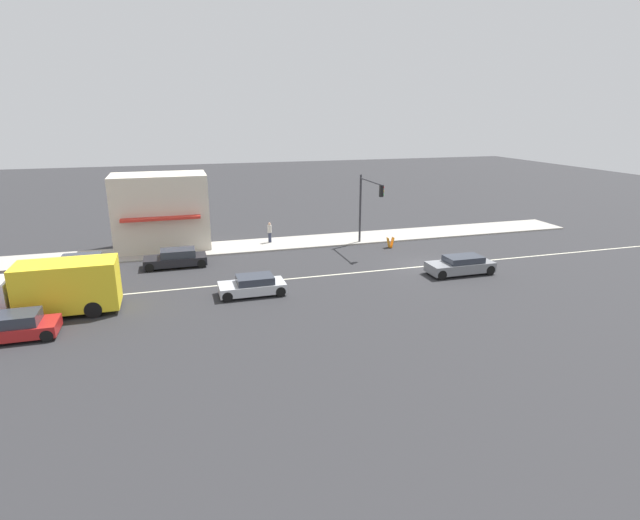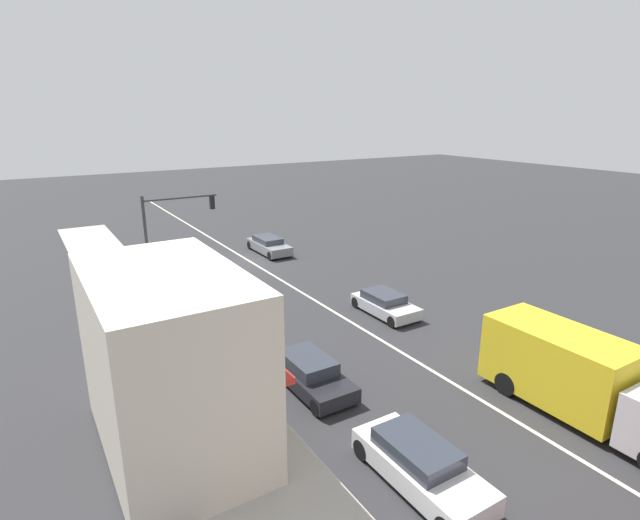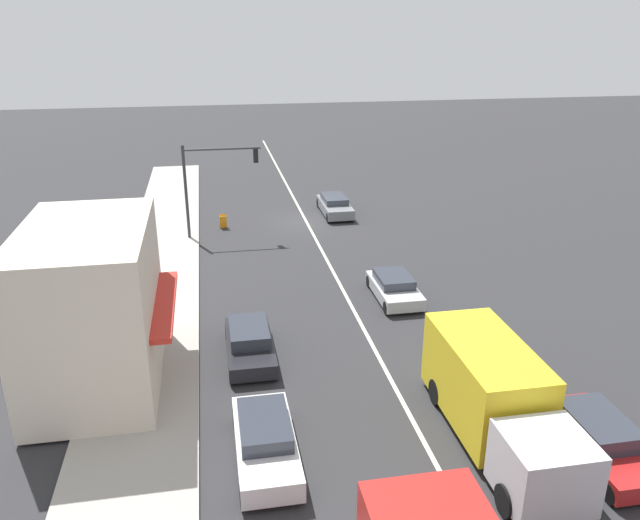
{
  "view_description": "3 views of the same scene",
  "coord_description": "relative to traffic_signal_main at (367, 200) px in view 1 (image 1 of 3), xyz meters",
  "views": [
    {
      "loc": [
        -30.38,
        17.03,
        10.5
      ],
      "look_at": [
        -1.86,
        8.57,
        1.7
      ],
      "focal_mm": 28.0,
      "sensor_mm": 36.0,
      "label": 1
    },
    {
      "loc": [
        13.81,
        32.25,
        10.42
      ],
      "look_at": [
        -0.74,
        8.6,
        2.15
      ],
      "focal_mm": 28.0,
      "sensor_mm": 36.0,
      "label": 2
    },
    {
      "loc": [
        6.16,
        39.01,
        12.46
      ],
      "look_at": [
        1.19,
        11.72,
        1.76
      ],
      "focal_mm": 35.0,
      "sensor_mm": 36.0,
      "label": 3
    }
  ],
  "objects": [
    {
      "name": "building_corner_store",
      "position": [
        4.35,
        15.72,
        -0.87
      ],
      "size": [
        4.96,
        7.19,
        5.82
      ],
      "color": "beige",
      "rests_on": "sidewalk_right"
    },
    {
      "name": "suv_grey",
      "position": [
        -8.32,
        -3.58,
        -3.3
      ],
      "size": [
        1.81,
        4.5,
        1.23
      ],
      "color": "slate",
      "rests_on": "ground"
    },
    {
      "name": "delivery_truck",
      "position": [
        -8.32,
        21.43,
        -2.43
      ],
      "size": [
        2.44,
        7.5,
        2.87
      ],
      "color": "silver",
      "rests_on": "ground"
    },
    {
      "name": "sidewalk_right",
      "position": [
        2.88,
        16.19,
        -3.84
      ],
      "size": [
        4.0,
        73.0,
        0.12
      ],
      "primitive_type": "cube",
      "color": "#A8A399",
      "rests_on": "ground"
    },
    {
      "name": "traffic_signal_main",
      "position": [
        0.0,
        0.0,
        0.0
      ],
      "size": [
        4.59,
        0.34,
        5.6
      ],
      "color": "#333338",
      "rests_on": "sidewalk_right"
    },
    {
      "name": "sedan_dark",
      "position": [
        -1.12,
        14.86,
        -3.3
      ],
      "size": [
        1.8,
        4.29,
        1.25
      ],
      "color": "black",
      "rests_on": "ground"
    },
    {
      "name": "pedestrian",
      "position": [
        3.35,
        7.25,
        -2.9
      ],
      "size": [
        0.34,
        0.34,
        1.68
      ],
      "color": "#282D42",
      "rests_on": "sidewalk_right"
    },
    {
      "name": "hatchback_red",
      "position": [
        -11.12,
        22.79,
        -3.29
      ],
      "size": [
        1.87,
        4.45,
        1.28
      ],
      "color": "#AD1E1E",
      "rests_on": "ground"
    },
    {
      "name": "warning_aframe_sign",
      "position": [
        -0.68,
        -1.85,
        -3.47
      ],
      "size": [
        0.45,
        0.53,
        0.84
      ],
      "color": "orange",
      "rests_on": "ground"
    },
    {
      "name": "sedan_silver",
      "position": [
        -8.32,
        10.57,
        -3.34
      ],
      "size": [
        1.85,
        3.92,
        1.16
      ],
      "color": "#B7BABF",
      "rests_on": "ground"
    },
    {
      "name": "van_white",
      "position": [
        -1.12,
        21.14,
        -3.25
      ],
      "size": [
        1.78,
        4.46,
        1.33
      ],
      "color": "silver",
      "rests_on": "ground"
    },
    {
      "name": "ground_plane",
      "position": [
        -6.12,
        15.69,
        -3.9
      ],
      "size": [
        160.0,
        160.0,
        0.0
      ],
      "primitive_type": "plane",
      "color": "#2B2B2D"
    },
    {
      "name": "lane_marking_center",
      "position": [
        -6.12,
        -2.31,
        -3.9
      ],
      "size": [
        0.16,
        60.0,
        0.01
      ],
      "primitive_type": "cube",
      "color": "beige",
      "rests_on": "ground"
    }
  ]
}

